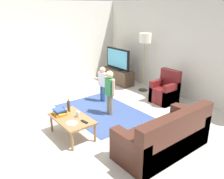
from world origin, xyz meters
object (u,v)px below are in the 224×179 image
book_stack (60,112)px  coffee_table (72,120)px  tv_stand (118,76)px  floor_lamp (145,41)px  soda_can (78,114)px  child_near_tv (103,81)px  plate (72,123)px  tv (118,59)px  armchair (166,92)px  bottle (69,106)px  tv_remote (84,122)px  child_center (110,89)px  couch (166,138)px

book_stack → coffee_table: bearing=23.9°
tv_stand → floor_lamp: floor_lamp is taller
floor_lamp → book_stack: (0.81, -3.24, -1.06)m
soda_can → child_near_tv: bearing=128.9°
floor_lamp → plate: bearing=-68.1°
tv → armchair: bearing=-0.5°
tv → tv_stand: bearing=90.0°
coffee_table → bottle: bearing=161.6°
book_stack → soda_can: (0.33, 0.24, -0.00)m
tv_remote → soda_can: (-0.27, 0.02, 0.05)m
floor_lamp → plate: 3.67m
book_stack → child_center: bearing=93.6°
floor_lamp → book_stack: floor_lamp is taller
tv_stand → child_near_tv: (1.01, -1.38, 0.35)m
child_near_tv → coffee_table: size_ratio=0.99×
child_near_tv → plate: bearing=-51.6°
child_center → plate: bearing=-66.8°
child_near_tv → soda_can: 1.89m
tv → coffee_table: size_ratio=1.10×
tv_remote → couch: bearing=29.2°
couch → child_center: child_center is taller
couch → soda_can: (-1.49, -0.93, 0.19)m
couch → coffee_table: size_ratio=1.80×
tv → couch: tv is taller
child_near_tv → floor_lamp: bearing=88.1°
tv_remote → coffee_table: bearing=-171.4°
tv → child_near_tv: tv is taller
child_center → plate: (0.58, -1.36, -0.24)m
tv_stand → book_stack: 3.62m
tv → armchair: tv is taller
couch → tv_remote: bearing=-142.1°
tv → child_near_tv: (1.01, -1.36, -0.25)m
child_near_tv → child_center: bearing=-24.4°
tv_stand → soda_can: soda_can is taller
couch → bottle: 2.08m
tv_stand → soda_can: bearing=-52.4°
floor_lamp → child_near_tv: floor_lamp is taller
armchair → soda_can: size_ratio=7.50×
book_stack → bottle: bearing=96.3°
bottle → plate: 0.58m
couch → child_center: 1.95m
tv → bottle: (1.84, -2.85, -0.30)m
floor_lamp → bottle: 3.28m
child_center → bottle: (0.06, -1.14, -0.12)m
armchair → bottle: size_ratio=3.02×
couch → plate: (-1.32, -1.17, 0.14)m
tv_stand → coffee_table: 3.66m
book_stack → plate: 0.50m
child_center → coffee_table: bearing=-73.7°
book_stack → bottle: (-0.02, 0.22, 0.06)m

